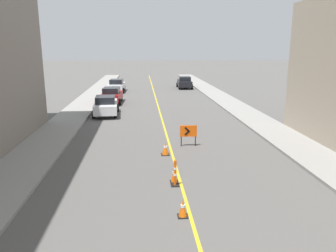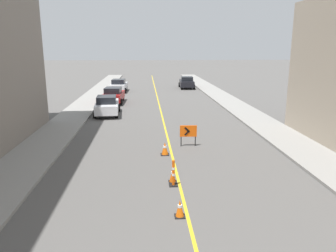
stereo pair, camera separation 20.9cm
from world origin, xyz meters
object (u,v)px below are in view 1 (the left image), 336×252
object	(u,v)px
traffic_cone_fourth	(183,208)
parked_car_opposite_side	(184,82)
traffic_cone_farthest	(165,149)
parked_car_curb_mid	(112,95)
parked_car_curb_near	(106,105)
traffic_cone_fifth	(174,175)
delineator_post_rear	(175,175)
arrow_barricade_primary	(188,132)
parked_car_curb_far	(117,86)

from	to	relation	value
traffic_cone_fourth	parked_car_opposite_side	bearing A→B (deg)	82.47
traffic_cone_farthest	parked_car_curb_mid	xyz separation A→B (m)	(-4.16, 16.58, 0.46)
parked_car_curb_near	traffic_cone_fifth	bearing A→B (deg)	-76.87
delineator_post_rear	parked_car_opposite_side	bearing A→B (deg)	81.90
traffic_cone_fifth	delineator_post_rear	world-z (taller)	delineator_post_rear
traffic_cone_fifth	arrow_barricade_primary	bearing A→B (deg)	75.46
parked_car_curb_near	parked_car_curb_far	bearing A→B (deg)	87.11
parked_car_curb_mid	parked_car_curb_far	distance (m)	8.55
traffic_cone_fifth	traffic_cone_farthest	world-z (taller)	traffic_cone_farthest
traffic_cone_fifth	parked_car_curb_mid	world-z (taller)	parked_car_curb_mid
traffic_cone_farthest	arrow_barricade_primary	world-z (taller)	arrow_barricade_primary
traffic_cone_fourth	parked_car_curb_near	world-z (taller)	parked_car_curb_near
traffic_cone_fifth	parked_car_curb_far	bearing A→B (deg)	98.66
traffic_cone_fifth	arrow_barricade_primary	xyz separation A→B (m)	(1.30, 5.03, 0.51)
arrow_barricade_primary	parked_car_curb_near	bearing A→B (deg)	122.91
traffic_cone_fifth	parked_car_opposite_side	distance (m)	32.19
parked_car_curb_mid	parked_car_curb_near	bearing A→B (deg)	-86.78
parked_car_opposite_side	parked_car_curb_near	bearing A→B (deg)	-113.61
parked_car_curb_mid	parked_car_opposite_side	distance (m)	14.67
traffic_cone_farthest	delineator_post_rear	size ratio (longest dim) A/B	0.61
traffic_cone_fourth	traffic_cone_farthest	distance (m)	6.44
parked_car_curb_mid	traffic_cone_fourth	bearing A→B (deg)	-76.53
traffic_cone_farthest	delineator_post_rear	xyz separation A→B (m)	(0.11, -3.93, 0.14)
traffic_cone_fourth	traffic_cone_farthest	xyz separation A→B (m)	(-0.10, 6.44, 0.04)
parked_car_curb_mid	parked_car_curb_far	world-z (taller)	same
parked_car_curb_mid	parked_car_curb_far	bearing A→B (deg)	93.68
delineator_post_rear	traffic_cone_fourth	bearing A→B (deg)	-90.02
traffic_cone_fourth	parked_car_opposite_side	size ratio (longest dim) A/B	0.14
parked_car_curb_far	traffic_cone_fourth	bearing A→B (deg)	-79.40
parked_car_curb_near	parked_car_curb_mid	xyz separation A→B (m)	(-0.03, 5.89, 0.00)
traffic_cone_farthest	parked_car_curb_mid	size ratio (longest dim) A/B	0.16
parked_car_opposite_side	arrow_barricade_primary	bearing A→B (deg)	-93.94
traffic_cone_fifth	parked_car_curb_mid	bearing A→B (deg)	101.95
traffic_cone_fourth	parked_car_curb_far	bearing A→B (deg)	97.89
traffic_cone_fifth	traffic_cone_farthest	size ratio (longest dim) A/B	0.96
traffic_cone_fourth	parked_car_curb_far	size ratio (longest dim) A/B	0.14
traffic_cone_fifth	traffic_cone_farthest	bearing A→B (deg)	91.67
traffic_cone_fourth	parked_car_curb_mid	bearing A→B (deg)	100.50
traffic_cone_fifth	parked_car_curb_mid	distance (m)	20.61
parked_car_curb_near	delineator_post_rear	bearing A→B (deg)	-77.24
parked_car_curb_near	parked_car_curb_far	world-z (taller)	same
parked_car_curb_far	delineator_post_rear	bearing A→B (deg)	-78.73
traffic_cone_fourth	parked_car_curb_mid	size ratio (longest dim) A/B	0.14
traffic_cone_fifth	parked_car_curb_near	distance (m)	14.89
traffic_cone_farthest	parked_car_opposite_side	bearing A→B (deg)	80.58
parked_car_opposite_side	parked_car_curb_mid	bearing A→B (deg)	-124.08
arrow_barricade_primary	parked_car_opposite_side	xyz separation A→B (m)	(3.28, 26.83, -0.03)
arrow_barricade_primary	parked_car_curb_near	size ratio (longest dim) A/B	0.27
arrow_barricade_primary	parked_car_curb_near	xyz separation A→B (m)	(-5.54, 9.24, -0.03)
parked_car_curb_far	arrow_barricade_primary	bearing A→B (deg)	-73.80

